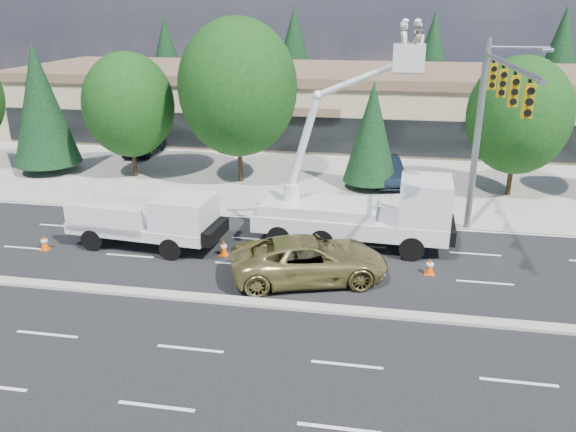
% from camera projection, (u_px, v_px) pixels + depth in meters
% --- Properties ---
extents(ground, '(140.00, 140.00, 0.00)m').
position_uv_depth(ground, '(219.00, 301.00, 20.88)').
color(ground, black).
rests_on(ground, ground).
extents(concrete_apron, '(140.00, 22.00, 0.01)m').
position_uv_depth(concrete_apron, '(300.00, 163.00, 39.34)').
color(concrete_apron, gray).
rests_on(concrete_apron, ground).
extents(road_median, '(120.00, 0.55, 0.12)m').
position_uv_depth(road_median, '(219.00, 299.00, 20.86)').
color(road_median, gray).
rests_on(road_median, ground).
extents(strip_mall, '(50.40, 15.40, 5.50)m').
position_uv_depth(strip_mall, '(318.00, 100.00, 47.56)').
color(strip_mall, tan).
rests_on(strip_mall, ground).
extents(tree_front_b, '(4.19, 4.19, 8.27)m').
position_uv_depth(tree_front_b, '(41.00, 104.00, 35.74)').
color(tree_front_b, '#332114').
rests_on(tree_front_b, ground).
extents(tree_front_c, '(5.63, 5.63, 7.81)m').
position_uv_depth(tree_front_c, '(129.00, 105.00, 34.73)').
color(tree_front_c, '#332114').
rests_on(tree_front_c, ground).
extents(tree_front_d, '(7.10, 7.10, 9.85)m').
position_uv_depth(tree_front_d, '(238.00, 88.00, 33.19)').
color(tree_front_d, '#332114').
rests_on(tree_front_d, ground).
extents(tree_front_e, '(3.23, 3.23, 6.36)m').
position_uv_depth(tree_front_e, '(372.00, 132.00, 32.74)').
color(tree_front_e, '#332114').
rests_on(tree_front_e, ground).
extents(tree_front_f, '(5.69, 5.69, 7.89)m').
position_uv_depth(tree_front_f, '(519.00, 116.00, 31.03)').
color(tree_front_f, '#332114').
rests_on(tree_front_f, ground).
extents(tree_back_a, '(4.81, 4.81, 9.49)m').
position_uv_depth(tree_back_a, '(167.00, 58.00, 60.76)').
color(tree_back_a, '#332114').
rests_on(tree_back_a, ground).
extents(tree_back_b, '(5.34, 5.34, 10.54)m').
position_uv_depth(tree_back_b, '(294.00, 54.00, 58.32)').
color(tree_back_b, '#332114').
rests_on(tree_back_b, ground).
extents(tree_back_c, '(5.07, 5.07, 10.00)m').
position_uv_depth(tree_back_c, '(432.00, 59.00, 56.18)').
color(tree_back_c, '#332114').
rests_on(tree_back_c, ground).
extents(tree_back_d, '(5.33, 5.33, 10.51)m').
position_uv_depth(tree_back_d, '(560.00, 58.00, 54.16)').
color(tree_back_d, '#332114').
rests_on(tree_back_d, ground).
extents(signal_mast, '(2.76, 10.16, 9.00)m').
position_uv_depth(signal_mast, '(489.00, 113.00, 23.66)').
color(signal_mast, gray).
rests_on(signal_mast, ground).
extents(utility_pickup, '(6.77, 3.07, 2.52)m').
position_uv_depth(utility_pickup, '(153.00, 225.00, 25.28)').
color(utility_pickup, silver).
rests_on(utility_pickup, ground).
extents(bucket_truck, '(8.79, 3.16, 9.84)m').
position_uv_depth(bucket_truck, '(368.00, 202.00, 25.00)').
color(bucket_truck, silver).
rests_on(bucket_truck, ground).
extents(traffic_cone_a, '(0.40, 0.40, 0.70)m').
position_uv_depth(traffic_cone_a, '(44.00, 242.00, 25.18)').
color(traffic_cone_a, '#E04E07').
rests_on(traffic_cone_a, ground).
extents(traffic_cone_b, '(0.40, 0.40, 0.70)m').
position_uv_depth(traffic_cone_b, '(224.00, 248.00, 24.61)').
color(traffic_cone_b, '#E04E07').
rests_on(traffic_cone_b, ground).
extents(traffic_cone_c, '(0.40, 0.40, 0.70)m').
position_uv_depth(traffic_cone_c, '(246.00, 254.00, 23.98)').
color(traffic_cone_c, '#E04E07').
rests_on(traffic_cone_c, ground).
extents(traffic_cone_d, '(0.40, 0.40, 0.70)m').
position_uv_depth(traffic_cone_d, '(430.00, 266.00, 22.86)').
color(traffic_cone_d, '#E04E07').
rests_on(traffic_cone_d, ground).
extents(minivan, '(6.78, 4.54, 1.73)m').
position_uv_depth(minivan, '(309.00, 259.00, 22.25)').
color(minivan, olive).
rests_on(minivan, ground).
extents(parked_car_west, '(2.00, 4.73, 1.60)m').
position_uv_depth(parked_car_west, '(145.00, 144.00, 41.41)').
color(parked_car_west, black).
rests_on(parked_car_west, ground).
extents(parked_car_east, '(2.87, 5.18, 1.62)m').
position_uv_depth(parked_car_east, '(386.00, 170.00, 34.62)').
color(parked_car_east, black).
rests_on(parked_car_east, ground).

